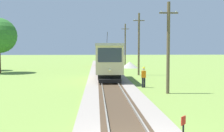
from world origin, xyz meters
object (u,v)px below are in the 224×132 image
at_px(utility_pole_mid, 139,44).
at_px(track_worker, 144,76).
at_px(utility_pole_near_tram, 168,47).
at_px(trackside_signal_marker, 183,132).
at_px(red_tram, 108,60).
at_px(freight_car, 103,58).
at_px(gravel_pile, 130,65).
at_px(utility_pole_far, 125,45).

xyz_separation_m(utility_pole_mid, track_worker, (-1.26, -10.29, -2.99)).
xyz_separation_m(utility_pole_near_tram, trackside_signal_marker, (-2.51, -10.77, -2.81)).
distance_m(trackside_signal_marker, track_worker, 13.80).
bearing_deg(red_tram, freight_car, 90.01).
bearing_deg(trackside_signal_marker, red_tram, 94.93).
bearing_deg(trackside_signal_marker, freight_car, 92.30).
height_order(red_tram, gravel_pile, red_tram).
bearing_deg(utility_pole_near_tram, freight_car, 98.03).
xyz_separation_m(freight_car, utility_pole_near_tram, (4.12, -29.22, 1.92)).
bearing_deg(track_worker, utility_pole_mid, -0.68).
bearing_deg(red_tram, trackside_signal_marker, -85.07).
height_order(utility_pole_far, gravel_pile, utility_pole_far).
height_order(red_tram, trackside_signal_marker, red_tram).
xyz_separation_m(utility_pole_near_tram, gravel_pile, (0.42, 25.28, -2.93)).
bearing_deg(utility_pole_far, gravel_pile, -82.96).
xyz_separation_m(utility_pole_mid, trackside_signal_marker, (-2.51, -24.03, -3.31)).
distance_m(red_tram, utility_pole_far, 21.32).
xyz_separation_m(utility_pole_near_tram, utility_pole_far, (0.00, 28.66, 0.58)).
bearing_deg(trackside_signal_marker, gravel_pile, 85.35).
distance_m(utility_pole_mid, gravel_pile, 12.50).
xyz_separation_m(trackside_signal_marker, gravel_pile, (2.93, 36.05, -0.12)).
distance_m(red_tram, utility_pole_near_tram, 8.93).
bearing_deg(gravel_pile, utility_pole_mid, -91.99).
xyz_separation_m(utility_pole_far, gravel_pile, (0.42, -3.38, -3.50)).
bearing_deg(track_worker, red_tram, 36.76).
xyz_separation_m(red_tram, freight_car, (-0.00, 21.39, -0.64)).
xyz_separation_m(red_tram, utility_pole_mid, (4.12, 5.44, 1.78)).
bearing_deg(utility_pole_near_tram, trackside_signal_marker, -103.14).
bearing_deg(utility_pole_far, utility_pole_mid, -90.00).
xyz_separation_m(utility_pole_far, track_worker, (-1.26, -25.69, -3.07)).
height_order(utility_pole_mid, gravel_pile, utility_pole_mid).
height_order(utility_pole_near_tram, utility_pole_mid, utility_pole_mid).
bearing_deg(utility_pole_mid, track_worker, -97.00).
bearing_deg(trackside_signal_marker, utility_pole_mid, 84.03).
xyz_separation_m(red_tram, utility_pole_near_tram, (4.12, -7.82, 1.28)).
distance_m(utility_pole_near_tram, track_worker, 4.08).
bearing_deg(trackside_signal_marker, utility_pole_near_tram, 76.86).
bearing_deg(utility_pole_near_tram, red_tram, 117.75).
bearing_deg(freight_car, utility_pole_near_tram, -81.97).
distance_m(freight_car, gravel_pile, 6.09).
distance_m(red_tram, track_worker, 5.76).
bearing_deg(freight_car, red_tram, -89.99).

